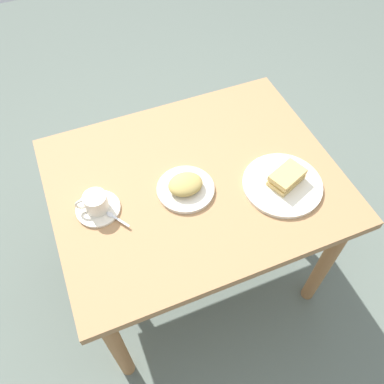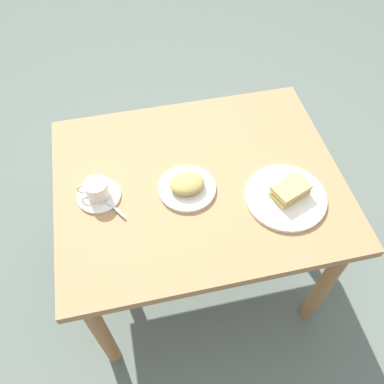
{
  "view_description": "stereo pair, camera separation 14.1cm",
  "coord_description": "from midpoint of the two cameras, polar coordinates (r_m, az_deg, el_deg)",
  "views": [
    {
      "loc": [
        -0.35,
        -0.84,
        1.89
      ],
      "look_at": [
        -0.04,
        -0.07,
        0.75
      ],
      "focal_mm": 37.65,
      "sensor_mm": 36.0,
      "label": 1
    },
    {
      "loc": [
        -0.22,
        -0.89,
        1.89
      ],
      "look_at": [
        -0.04,
        -0.07,
        0.75
      ],
      "focal_mm": 37.65,
      "sensor_mm": 36.0,
      "label": 2
    }
  ],
  "objects": [
    {
      "name": "side_food_pile",
      "position": [
        1.42,
        -3.76,
        0.92
      ],
      "size": [
        0.12,
        0.1,
        0.04
      ],
      "primitive_type": "ellipsoid",
      "color": "#AA914C",
      "rests_on": "side_plate"
    },
    {
      "name": "dining_table",
      "position": [
        1.56,
        -2.2,
        -0.56
      ],
      "size": [
        1.05,
        0.84,
        0.72
      ],
      "color": "#A0744B",
      "rests_on": "ground_plane"
    },
    {
      "name": "side_plate",
      "position": [
        1.45,
        -3.7,
        0.23
      ],
      "size": [
        0.21,
        0.21,
        0.01
      ],
      "primitive_type": "cylinder",
      "color": "beige",
      "rests_on": "dining_table"
    },
    {
      "name": "spoon",
      "position": [
        1.41,
        -13.8,
        -3.66
      ],
      "size": [
        0.06,
        0.09,
        0.01
      ],
      "color": "silver",
      "rests_on": "coffee_saucer"
    },
    {
      "name": "sandwich_plate",
      "position": [
        1.48,
        10.04,
        0.87
      ],
      "size": [
        0.29,
        0.29,
        0.01
      ],
      "primitive_type": "cylinder",
      "color": "silver",
      "rests_on": "dining_table"
    },
    {
      "name": "ground_plane",
      "position": [
        2.1,
        -1.66,
        -10.49
      ],
      "size": [
        6.0,
        6.0,
        0.0
      ],
      "primitive_type": "plane",
      "color": "#59655B"
    },
    {
      "name": "coffee_cup",
      "position": [
        1.42,
        -16.34,
        -1.48
      ],
      "size": [
        0.11,
        0.08,
        0.07
      ],
      "color": "silver",
      "rests_on": "coffee_saucer"
    },
    {
      "name": "coffee_saucer",
      "position": [
        1.45,
        -15.9,
        -2.38
      ],
      "size": [
        0.15,
        0.15,
        0.01
      ],
      "primitive_type": "cylinder",
      "color": "beige",
      "rests_on": "dining_table"
    },
    {
      "name": "sandwich_front",
      "position": [
        1.46,
        10.63,
        1.86
      ],
      "size": [
        0.15,
        0.12,
        0.05
      ],
      "color": "tan",
      "rests_on": "sandwich_plate"
    }
  ]
}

